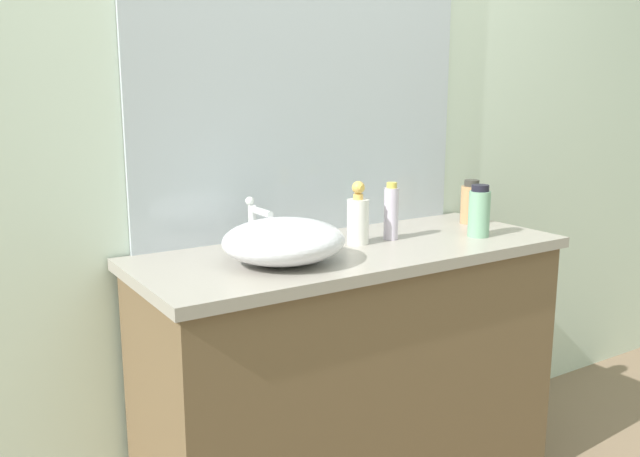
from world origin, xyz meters
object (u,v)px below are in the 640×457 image
(spray_can, at_px, (391,212))
(perfume_bottle, at_px, (471,203))
(soap_dispenser, at_px, (358,218))
(sink_basin, at_px, (284,241))
(lotion_bottle, at_px, (479,212))

(spray_can, bearing_deg, perfume_bottle, 7.59)
(perfume_bottle, relative_size, spray_can, 0.85)
(soap_dispenser, bearing_deg, sink_basin, -165.93)
(lotion_bottle, bearing_deg, perfume_bottle, 51.63)
(spray_can, bearing_deg, lotion_bottle, -24.30)
(perfume_bottle, bearing_deg, lotion_bottle, -128.37)
(soap_dispenser, bearing_deg, spray_can, -2.22)
(perfume_bottle, bearing_deg, spray_can, -172.41)
(sink_basin, distance_m, perfume_bottle, 0.89)
(sink_basin, relative_size, perfume_bottle, 2.22)
(spray_can, bearing_deg, sink_basin, -170.56)
(sink_basin, xyz_separation_m, spray_can, (0.45, 0.08, 0.03))
(lotion_bottle, xyz_separation_m, spray_can, (-0.28, 0.13, 0.01))
(soap_dispenser, bearing_deg, lotion_bottle, -17.69)
(sink_basin, bearing_deg, perfume_bottle, 8.55)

